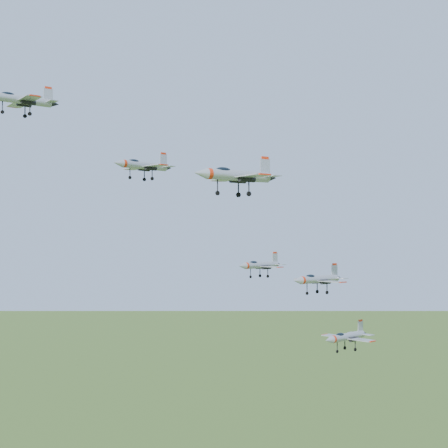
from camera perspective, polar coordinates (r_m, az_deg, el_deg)
name	(u,v)px	position (r m, az deg, el deg)	size (l,w,h in m)	color
jet_lead	(20,99)	(111.56, -18.16, 10.78)	(13.31, 11.16, 3.57)	#969AA1
jet_left_high	(143,165)	(101.18, -7.44, 5.35)	(11.31, 9.64, 3.09)	#969AA1
jet_right_high	(236,175)	(86.22, 1.08, 4.49)	(13.95, 11.62, 3.73)	#969AA1
jet_left_low	(260,265)	(115.43, 3.30, -3.76)	(11.03, 9.38, 3.00)	#969AA1
jet_right_low	(318,279)	(103.56, 8.55, -5.00)	(11.65, 9.85, 3.14)	#969AA1
jet_trail	(346,337)	(115.75, 11.10, -10.07)	(12.23, 10.43, 3.34)	#969AA1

